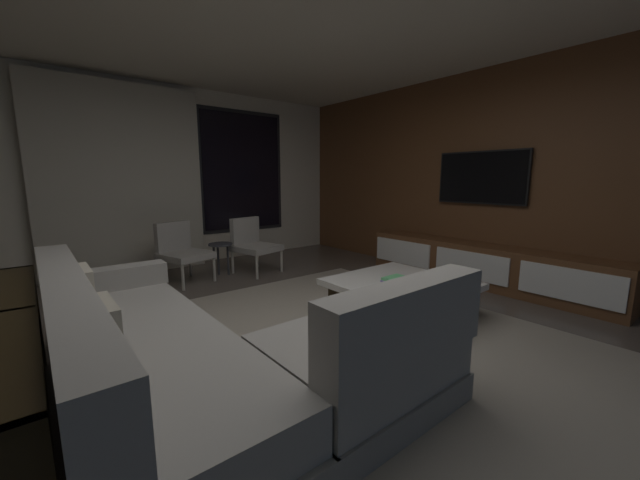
% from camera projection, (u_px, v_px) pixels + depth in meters
% --- Properties ---
extents(floor, '(9.20, 9.20, 0.00)m').
position_uv_depth(floor, '(310.00, 352.00, 2.81)').
color(floor, '#564C44').
extents(back_wall_with_window, '(6.60, 0.30, 2.70)m').
position_uv_depth(back_wall_with_window, '(158.00, 178.00, 5.32)').
color(back_wall_with_window, beige).
rests_on(back_wall_with_window, floor).
extents(media_wall, '(0.12, 7.80, 2.70)m').
position_uv_depth(media_wall, '(505.00, 178.00, 4.48)').
color(media_wall, brown).
rests_on(media_wall, floor).
extents(area_rug, '(3.20, 3.80, 0.01)m').
position_uv_depth(area_rug, '(352.00, 343.00, 2.95)').
color(area_rug, gray).
rests_on(area_rug, floor).
extents(sectional_couch, '(1.98, 2.50, 0.82)m').
position_uv_depth(sectional_couch, '(200.00, 357.00, 2.13)').
color(sectional_couch, gray).
rests_on(sectional_couch, floor).
extents(coffee_table, '(1.16, 1.16, 0.36)m').
position_uv_depth(coffee_table, '(400.00, 298.00, 3.51)').
color(coffee_table, black).
rests_on(coffee_table, floor).
extents(book_stack_on_coffee_table, '(0.24, 0.22, 0.06)m').
position_uv_depth(book_stack_on_coffee_table, '(397.00, 281.00, 3.39)').
color(book_stack_on_coffee_table, '#9878CA').
rests_on(book_stack_on_coffee_table, coffee_table).
extents(accent_chair_near_window, '(0.66, 0.67, 0.78)m').
position_uv_depth(accent_chair_near_window, '(253.00, 242.00, 5.17)').
color(accent_chair_near_window, '#B2ADA0').
rests_on(accent_chair_near_window, floor).
extents(accent_chair_by_curtain, '(0.69, 0.70, 0.78)m').
position_uv_depth(accent_chair_by_curtain, '(181.00, 249.00, 4.67)').
color(accent_chair_by_curtain, '#B2ADA0').
rests_on(accent_chair_by_curtain, floor).
extents(side_stool, '(0.32, 0.32, 0.46)m').
position_uv_depth(side_stool, '(220.00, 249.00, 4.96)').
color(side_stool, '#333338').
rests_on(side_stool, floor).
extents(media_console, '(0.46, 3.10, 0.52)m').
position_uv_depth(media_console, '(483.00, 266.00, 4.53)').
color(media_console, brown).
rests_on(media_console, floor).
extents(mounted_tv, '(0.05, 1.16, 0.67)m').
position_uv_depth(mounted_tv, '(481.00, 178.00, 4.61)').
color(mounted_tv, black).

